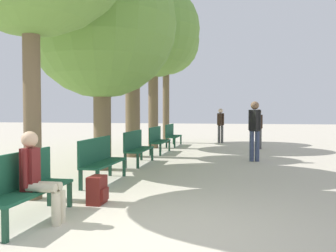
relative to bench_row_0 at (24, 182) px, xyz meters
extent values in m
plane|color=beige|center=(1.82, -0.10, -0.52)|extent=(80.00, 80.00, 0.00)
cube|color=#195138|center=(0.10, 0.00, -0.12)|extent=(0.43, 1.71, 0.04)
cube|color=#195138|center=(-0.10, 0.00, 0.15)|extent=(0.04, 1.71, 0.50)
cube|color=#19422D|center=(0.26, -0.81, -0.33)|extent=(0.06, 0.06, 0.39)
cube|color=#19422D|center=(0.26, 0.81, -0.33)|extent=(0.06, 0.06, 0.39)
cube|color=#19422D|center=(-0.07, 0.81, -0.33)|extent=(0.06, 0.06, 0.39)
cube|color=#195138|center=(0.10, 2.78, -0.12)|extent=(0.43, 1.71, 0.04)
cube|color=#195138|center=(-0.10, 2.78, 0.15)|extent=(0.04, 1.71, 0.50)
cube|color=#19422D|center=(0.26, 1.97, -0.33)|extent=(0.06, 0.06, 0.39)
cube|color=#19422D|center=(0.26, 3.58, -0.33)|extent=(0.06, 0.06, 0.39)
cube|color=#19422D|center=(-0.07, 1.97, -0.33)|extent=(0.06, 0.06, 0.39)
cube|color=#19422D|center=(-0.07, 3.58, -0.33)|extent=(0.06, 0.06, 0.39)
cube|color=#195138|center=(0.10, 5.55, -0.12)|extent=(0.43, 1.71, 0.04)
cube|color=#195138|center=(-0.10, 5.55, 0.15)|extent=(0.04, 1.71, 0.50)
cube|color=#19422D|center=(0.26, 4.74, -0.33)|extent=(0.06, 0.06, 0.39)
cube|color=#19422D|center=(0.26, 6.36, -0.33)|extent=(0.06, 0.06, 0.39)
cube|color=#19422D|center=(-0.07, 4.74, -0.33)|extent=(0.06, 0.06, 0.39)
cube|color=#19422D|center=(-0.07, 6.36, -0.33)|extent=(0.06, 0.06, 0.39)
cube|color=#195138|center=(0.10, 8.33, -0.12)|extent=(0.43, 1.71, 0.04)
cube|color=#195138|center=(-0.10, 8.33, 0.15)|extent=(0.04, 1.71, 0.50)
cube|color=#19422D|center=(0.26, 7.52, -0.33)|extent=(0.06, 0.06, 0.39)
cube|color=#19422D|center=(0.26, 9.13, -0.33)|extent=(0.06, 0.06, 0.39)
cube|color=#19422D|center=(-0.07, 7.52, -0.33)|extent=(0.06, 0.06, 0.39)
cube|color=#19422D|center=(-0.07, 9.13, -0.33)|extent=(0.06, 0.06, 0.39)
cube|color=#195138|center=(0.10, 11.10, -0.12)|extent=(0.43, 1.71, 0.04)
cube|color=#195138|center=(-0.10, 11.10, 0.15)|extent=(0.04, 1.71, 0.50)
cube|color=#19422D|center=(0.26, 10.29, -0.33)|extent=(0.06, 0.06, 0.39)
cube|color=#19422D|center=(0.26, 11.91, -0.33)|extent=(0.06, 0.06, 0.39)
cube|color=#19422D|center=(-0.07, 10.29, -0.33)|extent=(0.06, 0.06, 0.39)
cube|color=#19422D|center=(-0.07, 11.91, -0.33)|extent=(0.06, 0.06, 0.39)
cylinder|color=brown|center=(-0.58, 1.19, 1.26)|extent=(0.29, 0.29, 3.57)
cylinder|color=brown|center=(-0.58, 4.44, 0.81)|extent=(0.44, 0.44, 2.66)
sphere|color=olive|center=(-0.58, 4.44, 3.18)|extent=(3.78, 3.78, 3.78)
cylinder|color=brown|center=(-0.58, 7.18, 1.15)|extent=(0.48, 0.48, 3.35)
sphere|color=olive|center=(-0.58, 7.18, 3.47)|extent=(2.33, 2.33, 2.33)
cylinder|color=brown|center=(-0.58, 10.10, 1.31)|extent=(0.40, 0.40, 3.67)
sphere|color=olive|center=(-0.58, 10.10, 4.18)|extent=(3.74, 3.74, 3.74)
cylinder|color=brown|center=(-0.58, 12.74, 1.42)|extent=(0.31, 0.31, 3.89)
sphere|color=olive|center=(-0.58, 12.74, 4.23)|extent=(3.13, 3.13, 3.13)
cylinder|color=beige|center=(0.32, -0.11, -0.04)|extent=(0.40, 0.12, 0.12)
cylinder|color=beige|center=(0.52, -0.11, -0.31)|extent=(0.12, 0.12, 0.43)
cylinder|color=beige|center=(0.32, 0.03, -0.04)|extent=(0.40, 0.12, 0.12)
cylinder|color=beige|center=(0.52, 0.03, -0.31)|extent=(0.12, 0.12, 0.43)
cube|color=maroon|center=(0.12, -0.04, 0.19)|extent=(0.18, 0.22, 0.57)
cylinder|color=maroon|center=(0.12, -0.16, 0.22)|extent=(0.08, 0.08, 0.51)
cylinder|color=maroon|center=(0.12, 0.08, 0.22)|extent=(0.08, 0.08, 0.51)
sphere|color=tan|center=(0.12, -0.04, 0.59)|extent=(0.22, 0.22, 0.22)
cube|color=maroon|center=(0.61, 1.07, -0.30)|extent=(0.23, 0.37, 0.45)
cube|color=maroon|center=(0.74, 1.07, -0.37)|extent=(0.04, 0.26, 0.20)
cylinder|color=#4C4C4C|center=(1.89, 13.01, -0.12)|extent=(0.12, 0.12, 0.81)
cylinder|color=#4C4C4C|center=(2.03, 13.01, -0.12)|extent=(0.12, 0.12, 0.81)
cube|color=black|center=(1.96, 13.01, 0.57)|extent=(0.27, 0.28, 0.58)
cylinder|color=black|center=(1.84, 13.01, 0.59)|extent=(0.08, 0.08, 0.55)
cylinder|color=black|center=(2.08, 13.01, 0.59)|extent=(0.08, 0.08, 0.55)
sphere|color=beige|center=(1.96, 13.01, 0.98)|extent=(0.22, 0.22, 0.22)
cylinder|color=#4C4C4C|center=(3.49, 10.45, -0.13)|extent=(0.11, 0.11, 0.79)
cylinder|color=#4C4C4C|center=(3.63, 10.45, -0.13)|extent=(0.11, 0.11, 0.79)
cube|color=black|center=(3.56, 10.45, 0.54)|extent=(0.26, 0.27, 0.56)
cylinder|color=black|center=(3.44, 10.45, 0.55)|extent=(0.08, 0.08, 0.53)
cylinder|color=black|center=(3.68, 10.45, 0.55)|extent=(0.08, 0.08, 0.53)
sphere|color=#A37A5B|center=(3.56, 10.45, 0.93)|extent=(0.21, 0.21, 0.21)
cylinder|color=#384260|center=(3.19, 6.74, -0.08)|extent=(0.13, 0.13, 0.89)
cylinder|color=#384260|center=(3.35, 6.74, -0.08)|extent=(0.13, 0.13, 0.89)
cube|color=black|center=(3.27, 6.74, 0.68)|extent=(0.32, 0.31, 0.63)
cylinder|color=black|center=(3.14, 6.74, 0.70)|extent=(0.09, 0.09, 0.60)
cylinder|color=black|center=(3.41, 6.74, 0.70)|extent=(0.09, 0.09, 0.60)
sphere|color=brown|center=(3.27, 6.74, 1.13)|extent=(0.24, 0.24, 0.24)
camera|label=1|loc=(2.85, -4.54, 0.96)|focal=40.00mm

